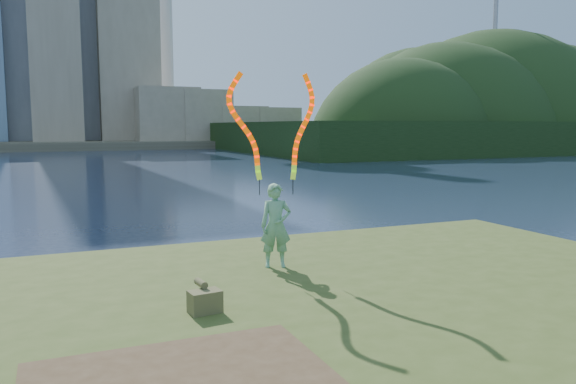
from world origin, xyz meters
name	(u,v)px	position (x,y,z in m)	size (l,w,h in m)	color
ground	(275,334)	(0.00, 0.00, 0.00)	(320.00, 320.00, 0.00)	#18243D
grassy_knoll	(340,369)	(0.00, -2.30, 0.34)	(20.00, 18.00, 0.80)	#3C4C1B
far_shore	(71,143)	(0.00, 95.00, 0.60)	(320.00, 40.00, 1.20)	#514B3B
wooded_hill	(488,148)	(59.57, 59.96, 0.16)	(78.00, 50.00, 63.00)	black
woman_with_ribbons	(276,193)	(0.55, 1.34, 2.21)	(1.97, 0.66, 3.99)	#117032
canvas_bag	(205,300)	(-1.40, -0.74, 0.98)	(0.49, 0.55, 0.43)	brown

